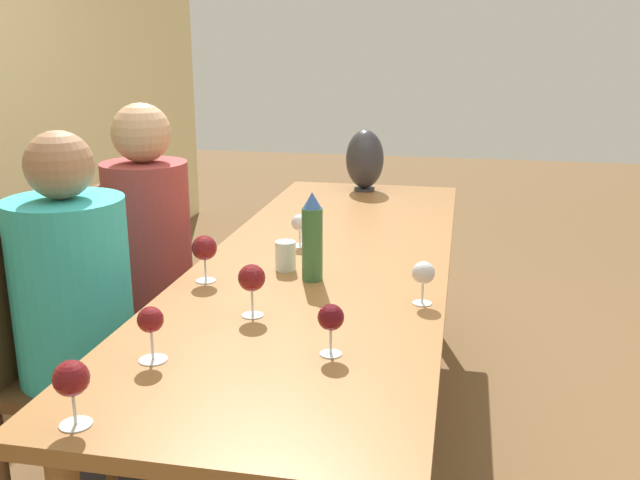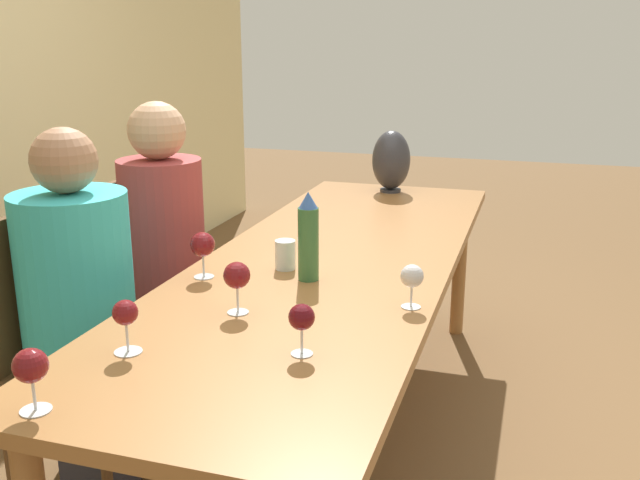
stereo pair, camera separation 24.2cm
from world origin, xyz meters
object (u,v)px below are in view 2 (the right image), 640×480
chair_near (63,345)px  person_near (82,304)px  person_far (167,248)px  water_bottle (307,238)px  wine_glass_0 (302,318)px  chair_far (151,290)px  vase (391,160)px  wine_glass_4 (125,315)px  wine_glass_6 (237,276)px  wine_glass_3 (412,277)px  wine_glass_2 (307,224)px  wine_glass_1 (31,367)px  water_tumbler (285,255)px  wine_glass_5 (203,245)px

chair_near → person_near: size_ratio=0.77×
person_far → water_bottle: bearing=-117.1°
person_near → wine_glass_0: bearing=-110.9°
wine_glass_0 → chair_far: chair_far is taller
vase → chair_near: vase is taller
wine_glass_4 → person_near: (0.46, 0.47, -0.20)m
wine_glass_0 → wine_glass_6: size_ratio=0.87×
wine_glass_4 → wine_glass_3: bearing=-50.2°
wine_glass_2 → wine_glass_3: (-0.52, -0.49, 0.01)m
vase → wine_glass_1: vase is taller
water_tumbler → wine_glass_4: (-0.75, 0.15, 0.05)m
wine_glass_0 → wine_glass_4: wine_glass_4 is taller
wine_glass_4 → chair_far: (1.04, 0.56, -0.36)m
wine_glass_0 → wine_glass_1: bearing=134.0°
wine_glass_2 → chair_far: size_ratio=0.13×
person_near → person_far: (0.58, 0.00, 0.03)m
wine_glass_4 → person_far: size_ratio=0.11×
wine_glass_1 → person_near: size_ratio=0.11×
water_tumbler → wine_glass_5: bearing=125.9°
wine_glass_2 → chair_near: 0.97m
chair_near → wine_glass_0: bearing=-109.1°
vase → person_near: bearing=156.8°
water_tumbler → wine_glass_2: 0.29m
vase → wine_glass_5: (-1.52, 0.31, -0.05)m
vase → wine_glass_4: bearing=173.8°
water_bottle → wine_glass_2: 0.40m
water_bottle → chair_far: water_bottle is taller
vase → wine_glass_0: size_ratio=2.34×
vase → wine_glass_6: 1.78m
vase → chair_near: 1.87m
water_tumbler → vase: size_ratio=0.32×
water_bottle → water_tumbler: size_ratio=2.91×
water_tumbler → chair_near: bearing=112.1°
water_tumbler → wine_glass_3: 0.53m
wine_glass_3 → chair_near: bearing=92.9°
wine_glass_2 → wine_glass_3: wine_glass_3 is taller
wine_glass_3 → person_far: person_far is taller
vase → person_near: 1.80m
water_tumbler → wine_glass_5: wine_glass_5 is taller
wine_glass_0 → person_near: 0.98m
vase → person_far: bearing=146.4°
water_tumbler → vase: bearing=-3.4°
person_far → wine_glass_0: bearing=-135.8°
wine_glass_5 → person_near: size_ratio=0.12×
chair_far → wine_glass_4: bearing=-151.6°
wine_glass_2 → wine_glass_0: bearing=-162.5°
water_bottle → person_near: bearing=105.9°
wine_glass_4 → chair_far: 1.24m
water_tumbler → wine_glass_5: (-0.16, 0.23, 0.06)m
water_bottle → wine_glass_0: size_ratio=2.20×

